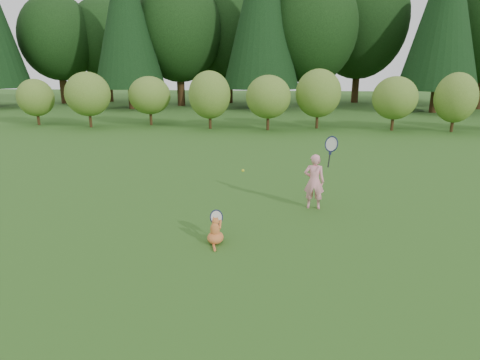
# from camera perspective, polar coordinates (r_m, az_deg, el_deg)

# --- Properties ---
(ground) EXTENTS (100.00, 100.00, 0.00)m
(ground) POSITION_cam_1_polar(r_m,az_deg,el_deg) (7.53, -2.23, -6.72)
(ground) COLOR #214914
(ground) RESTS_ON ground
(shrub_row) EXTENTS (28.00, 3.00, 2.80)m
(shrub_row) POSITION_cam_1_polar(r_m,az_deg,el_deg) (19.97, 3.51, 11.30)
(shrub_row) COLOR #4D6D22
(shrub_row) RESTS_ON ground
(child) EXTENTS (0.68, 0.45, 1.74)m
(child) POSITION_cam_1_polar(r_m,az_deg,el_deg) (8.48, 10.58, -0.04)
(child) COLOR pink
(child) RESTS_ON ground
(cat) EXTENTS (0.37, 0.66, 0.63)m
(cat) POSITION_cam_1_polar(r_m,az_deg,el_deg) (6.81, -3.53, -7.03)
(cat) COLOR #CB6A27
(cat) RESTS_ON ground
(tennis_ball) EXTENTS (0.06, 0.06, 0.06)m
(tennis_ball) POSITION_cam_1_polar(r_m,az_deg,el_deg) (8.44, 0.42, 1.35)
(tennis_ball) COLOR #CAD218
(tennis_ball) RESTS_ON ground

